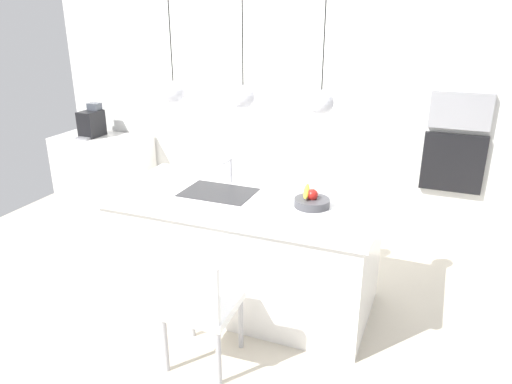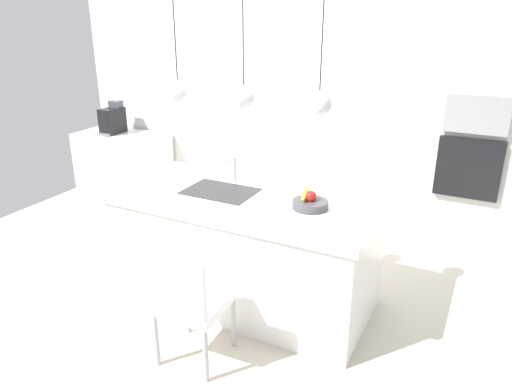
{
  "view_description": "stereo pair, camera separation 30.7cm",
  "coord_description": "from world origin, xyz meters",
  "px_view_note": "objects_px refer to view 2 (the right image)",
  "views": [
    {
      "loc": [
        1.38,
        -3.18,
        2.27
      ],
      "look_at": [
        0.1,
        0.0,
        0.96
      ],
      "focal_mm": 33.82,
      "sensor_mm": 36.0,
      "label": 1
    },
    {
      "loc": [
        1.66,
        -3.05,
        2.27
      ],
      "look_at": [
        0.1,
        0.0,
        0.96
      ],
      "focal_mm": 33.82,
      "sensor_mm": 36.0,
      "label": 2
    }
  ],
  "objects_px": {
    "fruit_bowl": "(310,202)",
    "microwave": "(477,114)",
    "chair_near": "(189,300)",
    "oven": "(468,168)",
    "coffee_machine": "(113,120)"
  },
  "relations": [
    {
      "from": "fruit_bowl",
      "to": "microwave",
      "type": "height_order",
      "value": "microwave"
    },
    {
      "from": "coffee_machine",
      "to": "microwave",
      "type": "xyz_separation_m",
      "value": [
        3.99,
        0.3,
        0.39
      ]
    },
    {
      "from": "oven",
      "to": "chair_near",
      "type": "relative_size",
      "value": 0.66
    },
    {
      "from": "fruit_bowl",
      "to": "microwave",
      "type": "relative_size",
      "value": 0.48
    },
    {
      "from": "fruit_bowl",
      "to": "coffee_machine",
      "type": "distance_m",
      "value": 3.31
    },
    {
      "from": "microwave",
      "to": "oven",
      "type": "xyz_separation_m",
      "value": [
        0.0,
        0.0,
        -0.5
      ]
    },
    {
      "from": "fruit_bowl",
      "to": "coffee_machine",
      "type": "xyz_separation_m",
      "value": [
        -3.05,
        1.28,
        0.05
      ]
    },
    {
      "from": "microwave",
      "to": "oven",
      "type": "height_order",
      "value": "microwave"
    },
    {
      "from": "fruit_bowl",
      "to": "microwave",
      "type": "bearing_deg",
      "value": 59.11
    },
    {
      "from": "coffee_machine",
      "to": "microwave",
      "type": "relative_size",
      "value": 0.7
    },
    {
      "from": "microwave",
      "to": "oven",
      "type": "bearing_deg",
      "value": 0.0
    },
    {
      "from": "microwave",
      "to": "chair_near",
      "type": "distance_m",
      "value": 2.97
    },
    {
      "from": "oven",
      "to": "coffee_machine",
      "type": "bearing_deg",
      "value": -175.74
    },
    {
      "from": "chair_near",
      "to": "fruit_bowl",
      "type": "bearing_deg",
      "value": 60.19
    },
    {
      "from": "coffee_machine",
      "to": "oven",
      "type": "height_order",
      "value": "coffee_machine"
    }
  ]
}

